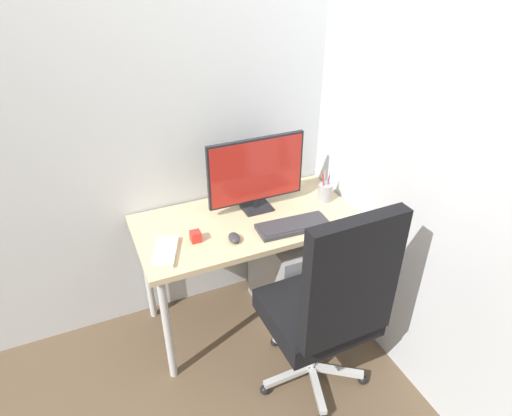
# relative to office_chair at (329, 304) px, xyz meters

# --- Properties ---
(ground_plane) EXTENTS (8.00, 8.00, 0.00)m
(ground_plane) POSITION_rel_office_chair_xyz_m (-0.14, 0.64, -0.61)
(ground_plane) COLOR brown
(wall_back) EXTENTS (2.98, 0.04, 2.80)m
(wall_back) POSITION_rel_office_chair_xyz_m (-0.14, 0.98, 0.79)
(wall_back) COLOR silver
(wall_back) RESTS_ON ground_plane
(wall_side_right) EXTENTS (0.04, 2.38, 2.80)m
(wall_side_right) POSITION_rel_office_chair_xyz_m (0.49, 0.39, 0.79)
(wall_side_right) COLOR silver
(wall_side_right) RESTS_ON ground_plane
(desk) EXTENTS (1.21, 0.61, 0.73)m
(desk) POSITION_rel_office_chair_xyz_m (-0.14, 0.64, 0.05)
(desk) COLOR #D1B78C
(desk) RESTS_ON ground_plane
(office_chair) EXTENTS (0.56, 0.58, 1.16)m
(office_chair) POSITION_rel_office_chair_xyz_m (0.00, 0.00, 0.00)
(office_chair) COLOR black
(office_chair) RESTS_ON ground_plane
(filing_cabinet) EXTENTS (0.43, 0.52, 0.59)m
(filing_cabinet) POSITION_rel_office_chair_xyz_m (0.16, 0.60, -0.31)
(filing_cabinet) COLOR #9EA0A5
(filing_cabinet) RESTS_ON ground_plane
(monitor) EXTENTS (0.56, 0.13, 0.43)m
(monitor) POSITION_rel_office_chair_xyz_m (-0.05, 0.73, 0.35)
(monitor) COLOR black
(monitor) RESTS_ON desk
(keyboard) EXTENTS (0.39, 0.17, 0.03)m
(keyboard) POSITION_rel_office_chair_xyz_m (0.05, 0.47, 0.14)
(keyboard) COLOR #333338
(keyboard) RESTS_ON desk
(mouse) EXTENTS (0.06, 0.09, 0.04)m
(mouse) POSITION_rel_office_chair_xyz_m (-0.28, 0.48, 0.14)
(mouse) COLOR #333338
(mouse) RESTS_ON desk
(pen_holder) EXTENTS (0.08, 0.08, 0.19)m
(pen_holder) POSITION_rel_office_chair_xyz_m (0.36, 0.65, 0.18)
(pen_holder) COLOR #9EA0A5
(pen_holder) RESTS_ON desk
(notebook) EXTENTS (0.19, 0.26, 0.02)m
(notebook) POSITION_rel_office_chair_xyz_m (-0.63, 0.52, 0.14)
(notebook) COLOR beige
(notebook) RESTS_ON desk
(desk_clamp_accessory) EXTENTS (0.05, 0.05, 0.06)m
(desk_clamp_accessory) POSITION_rel_office_chair_xyz_m (-0.46, 0.56, 0.15)
(desk_clamp_accessory) COLOR red
(desk_clamp_accessory) RESTS_ON desk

